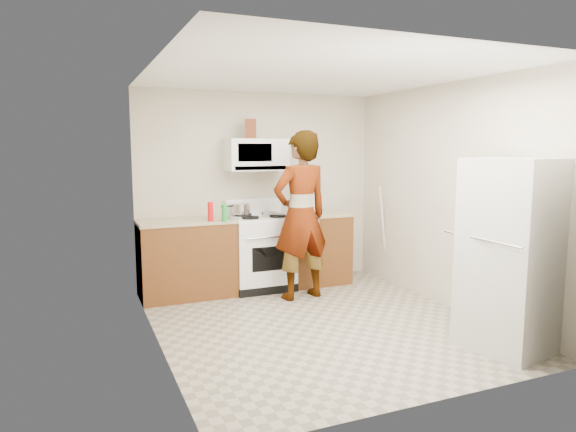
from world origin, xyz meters
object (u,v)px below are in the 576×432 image
fridge (512,255)px  kettle (313,204)px  person (301,216)px  gas_range (260,251)px  microwave (256,155)px  saucepan (241,209)px

fridge → kettle: (-0.58, 2.86, 0.19)m
person → fridge: bearing=108.0°
gas_range → kettle: bearing=9.6°
gas_range → microwave: size_ratio=1.49×
fridge → person: bearing=104.8°
microwave → fridge: microwave is taller
gas_range → fridge: 3.07m
gas_range → saucepan: 0.59m
fridge → saucepan: bearing=107.1°
kettle → microwave: bearing=-171.4°
microwave → kettle: microwave is taller
microwave → fridge: 3.28m
person → fridge: 2.40m
fridge → gas_range: bearing=104.9°
person → saucepan: size_ratio=8.45×
microwave → person: bearing=-67.0°
gas_range → microwave: bearing=90.0°
kettle → gas_range: bearing=-162.4°
kettle → saucepan: (-1.01, 0.01, -0.02)m
gas_range → kettle: kettle is taller
person → kettle: (0.50, 0.72, 0.04)m
person → fridge: person is taller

